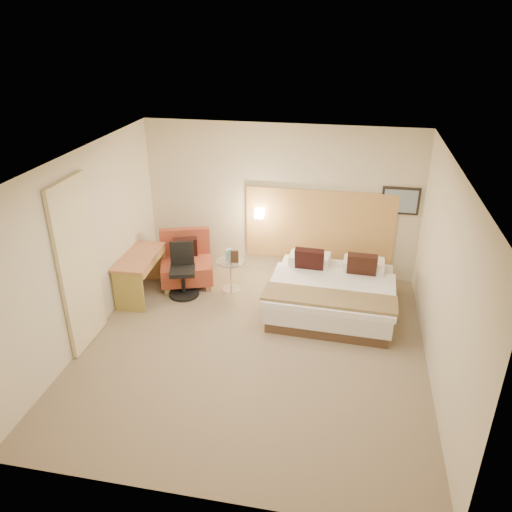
% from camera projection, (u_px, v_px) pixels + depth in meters
% --- Properties ---
extents(floor, '(4.80, 5.00, 0.02)m').
position_uv_depth(floor, '(253.00, 349.00, 7.11)').
color(floor, '#826F57').
rests_on(floor, ground).
extents(ceiling, '(4.80, 5.00, 0.02)m').
position_uv_depth(ceiling, '(252.00, 162.00, 5.93)').
color(ceiling, silver).
rests_on(ceiling, floor).
extents(wall_back, '(4.80, 0.02, 2.70)m').
position_uv_depth(wall_back, '(281.00, 201.00, 8.74)').
color(wall_back, beige).
rests_on(wall_back, floor).
extents(wall_front, '(4.80, 0.02, 2.70)m').
position_uv_depth(wall_front, '(195.00, 392.00, 4.30)').
color(wall_front, beige).
rests_on(wall_front, floor).
extents(wall_left, '(0.02, 5.00, 2.70)m').
position_uv_depth(wall_left, '(83.00, 249.00, 6.94)').
color(wall_left, beige).
rests_on(wall_left, floor).
extents(wall_right, '(0.02, 5.00, 2.70)m').
position_uv_depth(wall_right, '(445.00, 281.00, 6.11)').
color(wall_right, beige).
rests_on(wall_right, floor).
extents(headboard_panel, '(2.60, 0.04, 1.30)m').
position_uv_depth(headboard_panel, '(319.00, 226.00, 8.76)').
color(headboard_panel, tan).
rests_on(headboard_panel, wall_back).
extents(art_frame, '(0.62, 0.03, 0.47)m').
position_uv_depth(art_frame, '(401.00, 201.00, 8.30)').
color(art_frame, black).
rests_on(art_frame, wall_back).
extents(art_canvas, '(0.54, 0.01, 0.39)m').
position_uv_depth(art_canvas, '(401.00, 201.00, 8.28)').
color(art_canvas, '#738B9F').
rests_on(art_canvas, wall_back).
extents(lamp_arm, '(0.02, 0.12, 0.02)m').
position_uv_depth(lamp_arm, '(260.00, 212.00, 8.81)').
color(lamp_arm, white).
rests_on(lamp_arm, wall_back).
extents(lamp_shade, '(0.15, 0.15, 0.15)m').
position_uv_depth(lamp_shade, '(259.00, 213.00, 8.75)').
color(lamp_shade, '#FFEDC6').
rests_on(lamp_shade, wall_back).
extents(curtain, '(0.06, 0.90, 2.42)m').
position_uv_depth(curtain, '(78.00, 266.00, 6.76)').
color(curtain, beige).
rests_on(curtain, wall_left).
extents(bottle_a, '(0.07, 0.07, 0.20)m').
position_uv_depth(bottle_a, '(227.00, 255.00, 8.39)').
color(bottle_a, '#95D1E7').
rests_on(bottle_a, side_table).
extents(bottle_b, '(0.07, 0.07, 0.20)m').
position_uv_depth(bottle_b, '(230.00, 254.00, 8.44)').
color(bottle_b, '#99CCED').
rests_on(bottle_b, side_table).
extents(menu_folder, '(0.13, 0.06, 0.22)m').
position_uv_depth(menu_folder, '(235.00, 256.00, 8.32)').
color(menu_folder, '#3C2618').
rests_on(menu_folder, side_table).
extents(bed, '(1.99, 1.94, 0.94)m').
position_uv_depth(bed, '(332.00, 292.00, 7.94)').
color(bed, '#493324').
rests_on(bed, floor).
extents(lounge_chair, '(1.08, 1.01, 0.92)m').
position_uv_depth(lounge_chair, '(186.00, 263.00, 8.74)').
color(lounge_chair, tan).
rests_on(lounge_chair, floor).
extents(side_table, '(0.55, 0.55, 0.55)m').
position_uv_depth(side_table, '(231.00, 274.00, 8.51)').
color(side_table, white).
rests_on(side_table, floor).
extents(desk, '(0.59, 1.19, 0.73)m').
position_uv_depth(desk, '(141.00, 264.00, 8.24)').
color(desk, '#B56D47').
rests_on(desk, floor).
extents(desk_chair, '(0.63, 0.63, 0.90)m').
position_uv_depth(desk_chair, '(183.00, 274.00, 8.35)').
color(desk_chair, black).
rests_on(desk_chair, floor).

